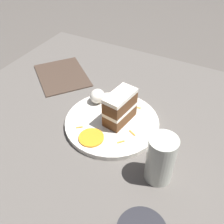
{
  "coord_description": "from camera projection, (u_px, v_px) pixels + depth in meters",
  "views": [
    {
      "loc": [
        0.48,
        0.3,
        0.57
      ],
      "look_at": [
        -0.01,
        0.04,
        0.08
      ],
      "focal_mm": 42.0,
      "sensor_mm": 36.0,
      "label": 1
    }
  ],
  "objects": [
    {
      "name": "plate",
      "position": [
        112.0,
        122.0,
        0.76
      ],
      "size": [
        0.27,
        0.27,
        0.01
      ],
      "primitive_type": "cylinder",
      "color": "silver",
      "rests_on": "dining_table"
    },
    {
      "name": "cake_slice",
      "position": [
        120.0,
        107.0,
        0.73
      ],
      "size": [
        0.11,
        0.07,
        0.09
      ],
      "rotation": [
        0.0,
        0.0,
        4.56
      ],
      "color": "brown",
      "rests_on": "plate"
    },
    {
      "name": "drinking_glass",
      "position": [
        160.0,
        162.0,
        0.59
      ],
      "size": [
        0.07,
        0.07,
        0.13
      ],
      "color": "beige",
      "rests_on": "dining_table"
    },
    {
      "name": "orange_garnish",
      "position": [
        91.0,
        138.0,
        0.7
      ],
      "size": [
        0.07,
        0.07,
        0.0
      ],
      "primitive_type": "cylinder",
      "color": "orange",
      "rests_on": "plate"
    },
    {
      "name": "ground_plane",
      "position": [
        100.0,
        130.0,
        0.8
      ],
      "size": [
        6.0,
        6.0,
        0.0
      ],
      "primitive_type": "plane",
      "color": "#4C4742",
      "rests_on": "ground"
    },
    {
      "name": "dining_table",
      "position": [
        100.0,
        125.0,
        0.79
      ],
      "size": [
        0.91,
        0.95,
        0.04
      ],
      "primitive_type": "cube",
      "color": "#56514C",
      "rests_on": "ground"
    },
    {
      "name": "menu_card",
      "position": [
        62.0,
        75.0,
        0.96
      ],
      "size": [
        0.26,
        0.27,
        0.0
      ],
      "primitive_type": "cube",
      "rotation": [
        0.0,
        0.0,
        5.61
      ],
      "color": "#423328",
      "rests_on": "dining_table"
    },
    {
      "name": "cream_dollop",
      "position": [
        97.0,
        96.0,
        0.81
      ],
      "size": [
        0.05,
        0.04,
        0.04
      ],
      "primitive_type": "ellipsoid",
      "color": "white",
      "rests_on": "plate"
    },
    {
      "name": "carrot_shreds_scatter",
      "position": [
        120.0,
        126.0,
        0.74
      ],
      "size": [
        0.17,
        0.16,
        0.0
      ],
      "color": "orange",
      "rests_on": "plate"
    }
  ]
}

